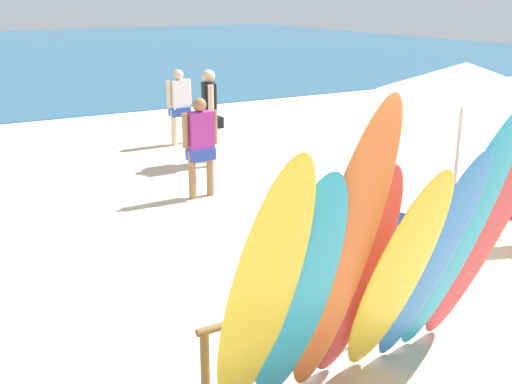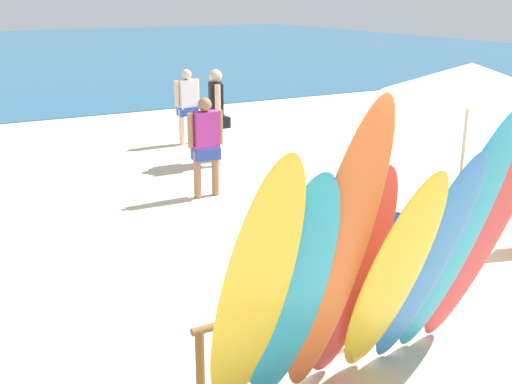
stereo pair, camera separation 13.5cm
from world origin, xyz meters
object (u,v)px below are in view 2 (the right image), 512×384
surfboard_rack (328,307)px  surfboard_yellow_0 (253,301)px  surfboard_red_7 (485,225)px  surfboard_blue_5 (426,266)px  surfboard_yellow_4 (391,281)px  beachgoer_by_water (187,101)px  beach_chair_blue (377,206)px  beachgoer_photographing (216,110)px  surfboard_orange_2 (335,261)px  surfboard_teal_1 (290,299)px  beach_umbrella (470,79)px  beachgoer_strolling (206,141)px  surfboard_red_3 (350,280)px  surfboard_teal_6 (455,242)px

surfboard_rack → surfboard_yellow_0: surfboard_yellow_0 is taller
surfboard_red_7 → surfboard_blue_5: bearing=-178.5°
surfboard_yellow_0 → surfboard_yellow_4: size_ratio=1.14×
surfboard_yellow_4 → beachgoer_by_water: bearing=81.1°
surfboard_red_7 → beach_chair_blue: 2.99m
surfboard_yellow_4 → beachgoer_photographing: bearing=79.2°
surfboard_yellow_0 → surfboard_orange_2: size_ratio=0.93×
surfboard_blue_5 → surfboard_orange_2: bearing=179.0°
surfboard_teal_1 → beach_umbrella: 4.95m
beachgoer_strolling → beach_umbrella: 3.83m
surfboard_teal_1 → surfboard_blue_5: 1.18m
surfboard_orange_2 → beach_chair_blue: (2.56, 2.65, -0.80)m
surfboard_teal_1 → beachgoer_photographing: surfboard_teal_1 is taller
surfboard_rack → surfboard_teal_1: 1.10m
surfboard_yellow_4 → surfboard_teal_1: bearing=-179.3°
surfboard_blue_5 → beach_chair_blue: surfboard_blue_5 is taller
surfboard_orange_2 → surfboard_red_3: 0.39m
surfboard_orange_2 → beach_umbrella: 4.66m
surfboard_rack → surfboard_teal_1: bearing=-141.3°
surfboard_blue_5 → beach_umbrella: 4.04m
surfboard_rack → beachgoer_strolling: bearing=78.1°
surfboard_yellow_0 → surfboard_teal_6: 1.81m
surfboard_yellow_0 → surfboard_teal_6: (1.81, 0.04, 0.04)m
surfboard_teal_1 → beach_umbrella: bearing=33.4°
surfboard_red_7 → beachgoer_photographing: 7.02m
beach_chair_blue → surfboard_teal_6: bearing=-142.5°
surfboard_teal_1 → surfboard_blue_5: size_ratio=0.98×
surfboard_teal_1 → surfboard_red_3: surfboard_teal_1 is taller
surfboard_rack → surfboard_red_7: size_ratio=0.94×
beach_chair_blue → surfboard_yellow_0: bearing=-164.5°
surfboard_teal_1 → surfboard_yellow_4: bearing=-0.7°
surfboard_blue_5 → beachgoer_photographing: bearing=77.1°
surfboard_yellow_0 → beachgoer_strolling: 5.65m
surfboard_rack → beach_chair_blue: size_ratio=2.93×
surfboard_teal_6 → surfboard_teal_1: bearing=177.1°
surfboard_yellow_0 → surfboard_red_3: 0.94m
beachgoer_strolling → beach_umbrella: (2.47, -2.72, 1.07)m
surfboard_yellow_4 → surfboard_blue_5: size_ratio=0.97×
surfboard_orange_2 → beachgoer_photographing: (2.36, 6.95, -0.25)m
beachgoer_photographing → surfboard_orange_2: bearing=-0.1°
surfboard_rack → surfboard_blue_5: bearing=-56.5°
surfboard_orange_2 → beach_chair_blue: size_ratio=3.05×
surfboard_rack → surfboard_teal_6: (0.73, -0.63, 0.67)m
surfboard_rack → beach_chair_blue: (2.14, 2.00, -0.04)m
surfboard_teal_1 → surfboard_red_7: surfboard_red_7 is taller
surfboard_yellow_4 → beachgoer_photographing: surfboard_yellow_4 is taller
surfboard_red_3 → surfboard_red_7: size_ratio=0.77×
surfboard_yellow_0 → surfboard_red_7: size_ratio=0.90×
surfboard_yellow_0 → surfboard_yellow_4: surfboard_yellow_0 is taller
surfboard_red_7 → beach_umbrella: bearing=47.7°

